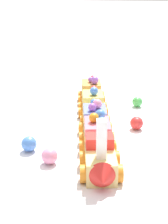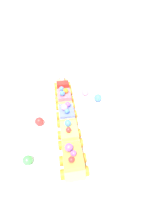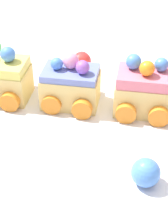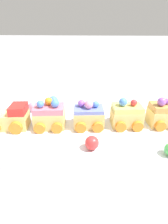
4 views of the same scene
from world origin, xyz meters
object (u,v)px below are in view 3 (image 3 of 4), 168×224
cake_car_blueberry (71,86)px  cake_car_lemon (2,79)px  cake_car_strawberry (144,91)px  gumball_red (82,61)px  gumball_blue (146,173)px

cake_car_blueberry → cake_car_lemon: (-0.10, -0.01, 0.00)m
cake_car_strawberry → gumball_red: 0.14m
cake_car_strawberry → gumball_blue: (0.02, -0.14, -0.01)m
cake_car_blueberry → gumball_red: size_ratio=2.69×
gumball_red → cake_car_strawberry: bearing=-37.8°
gumball_blue → gumball_red: (-0.13, 0.22, -0.00)m
cake_car_lemon → gumball_blue: cake_car_lemon is taller
cake_car_lemon → cake_car_blueberry: bearing=-0.0°
cake_car_strawberry → cake_car_blueberry: size_ratio=1.00×
gumball_blue → gumball_red: 0.26m
cake_car_blueberry → cake_car_lemon: 0.10m
cake_car_blueberry → gumball_red: bearing=91.0°
cake_car_blueberry → gumball_blue: bearing=-52.0°
cake_car_lemon → gumball_blue: 0.25m
cake_car_strawberry → gumball_blue: bearing=-86.7°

